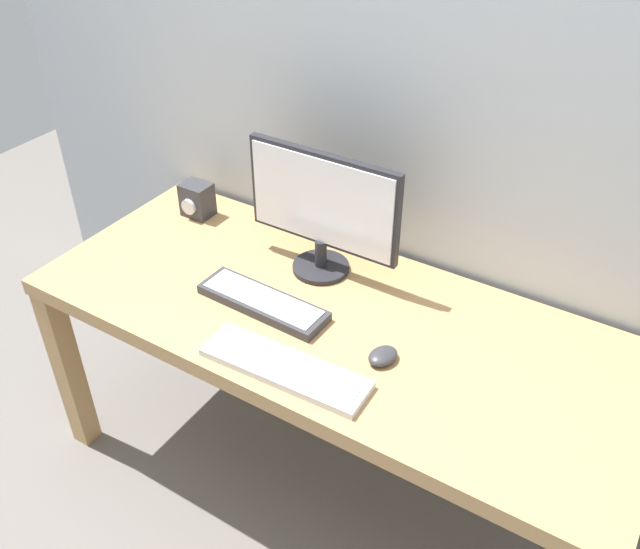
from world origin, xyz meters
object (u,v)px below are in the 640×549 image
(monitor, at_px, (322,209))
(mouse, at_px, (383,356))
(keyboard_secondary, at_px, (285,368))
(audio_controller, at_px, (197,200))
(desk, at_px, (333,337))
(keyboard_primary, at_px, (263,302))

(monitor, height_order, mouse, monitor)
(keyboard_secondary, xyz_separation_m, audio_controller, (-0.67, 0.47, 0.05))
(monitor, xyz_separation_m, audio_controller, (-0.52, 0.04, -0.15))
(keyboard_secondary, distance_m, mouse, 0.25)
(keyboard_secondary, relative_size, mouse, 5.22)
(audio_controller, bearing_deg, monitor, -4.53)
(desk, height_order, audio_controller, audio_controller)
(keyboard_primary, xyz_separation_m, keyboard_secondary, (0.20, -0.18, -0.00))
(keyboard_primary, distance_m, mouse, 0.39)
(audio_controller, bearing_deg, keyboard_secondary, -34.74)
(monitor, xyz_separation_m, mouse, (0.34, -0.26, -0.19))
(monitor, relative_size, mouse, 5.60)
(monitor, xyz_separation_m, keyboard_primary, (-0.04, -0.25, -0.19))
(monitor, height_order, keyboard_primary, monitor)
(desk, xyz_separation_m, audio_controller, (-0.66, 0.21, 0.14))
(desk, distance_m, keyboard_primary, 0.22)
(keyboard_primary, height_order, audio_controller, audio_controller)
(desk, height_order, monitor, monitor)
(desk, relative_size, audio_controller, 14.97)
(keyboard_primary, relative_size, audio_controller, 3.39)
(keyboard_primary, bearing_deg, keyboard_secondary, -42.39)
(desk, relative_size, monitor, 3.59)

